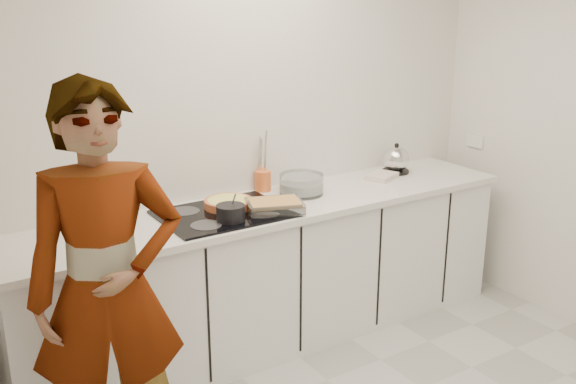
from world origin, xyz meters
TOP-DOWN VIEW (x-y plane):
  - wall_back at (0.00, 1.60)m, footprint 3.60×0.00m
  - base_cabinets at (0.00, 1.28)m, footprint 3.20×0.58m
  - countertop at (0.00, 1.28)m, footprint 3.24×0.64m
  - hob at (-0.35, 1.26)m, footprint 0.72×0.54m
  - tart_dish at (-0.28, 1.33)m, footprint 0.32×0.32m
  - saucepan at (-0.38, 1.12)m, footprint 0.19×0.19m
  - baking_dish at (-0.09, 1.13)m, footprint 0.37×0.32m
  - mixing_bowl at (0.24, 1.35)m, footprint 0.29×0.29m
  - tea_towel at (0.90, 1.35)m, footprint 0.26×0.23m
  - kettle at (1.09, 1.41)m, footprint 0.24×0.24m
  - utensil_crock at (0.08, 1.55)m, footprint 0.14×0.14m
  - cook at (-1.22, 0.65)m, footprint 0.75×0.58m

SIDE VIEW (x-z plane):
  - base_cabinets at x=0.00m, z-range 0.00..0.87m
  - countertop at x=0.00m, z-range 0.87..0.91m
  - cook at x=-1.22m, z-range 0.00..1.82m
  - hob at x=-0.35m, z-range 0.91..0.92m
  - tea_towel at x=0.90m, z-range 0.91..0.95m
  - tart_dish at x=-0.28m, z-range 0.93..0.97m
  - baking_dish at x=-0.09m, z-range 0.93..0.99m
  - saucepan at x=-0.38m, z-range 0.89..1.04m
  - mixing_bowl at x=0.24m, z-range 0.91..1.03m
  - utensil_crock at x=0.08m, z-range 0.91..1.04m
  - kettle at x=1.09m, z-range 0.89..1.11m
  - wall_back at x=0.00m, z-range 0.00..2.60m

